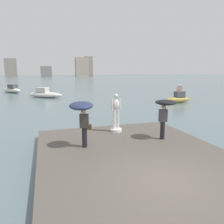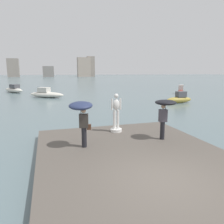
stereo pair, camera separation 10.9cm
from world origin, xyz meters
name	(u,v)px [view 1 (the left image)]	position (x,y,z in m)	size (l,w,h in m)	color
ground_plane	(61,90)	(0.00, 40.00, 0.00)	(400.00, 400.00, 0.00)	slate
pier	(138,161)	(0.00, 1.98, 0.20)	(7.61, 9.96, 0.40)	#564F47
statue_white_figure	(116,116)	(0.30, 5.59, 1.28)	(0.63, 0.63, 2.10)	white
onlooker_left	(82,111)	(-1.88, 3.68, 2.00)	(1.28, 1.29, 2.04)	black
onlooker_right	(165,108)	(2.12, 3.64, 1.95)	(1.19, 1.19, 1.94)	black
boat_near	(179,91)	(17.88, 25.37, 0.47)	(3.57, 4.44, 1.46)	#9E2D28
boat_mid	(45,94)	(-3.30, 26.74, 0.51)	(5.28, 4.35, 1.43)	silver
boat_far	(178,99)	(11.73, 16.60, 0.49)	(3.35, 1.07, 1.35)	#B2993D
boat_leftward	(12,90)	(-8.70, 35.96, 0.54)	(4.06, 4.98, 1.45)	silver
distant_skyline	(54,68)	(3.87, 148.35, 5.74)	(73.25, 10.01, 13.98)	gray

